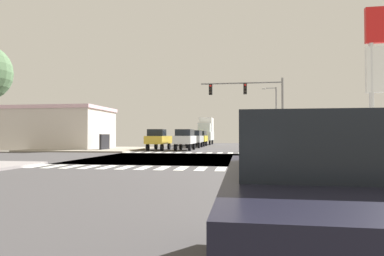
% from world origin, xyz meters
% --- Properties ---
extents(ground, '(90.00, 90.00, 0.05)m').
position_xyz_m(ground, '(0.00, 0.00, -0.03)').
color(ground, '#3F3D3E').
extents(sidewalk_corner_ne, '(12.00, 12.00, 0.14)m').
position_xyz_m(sidewalk_corner_ne, '(13.00, 12.00, 0.07)').
color(sidewalk_corner_ne, gray).
rests_on(sidewalk_corner_ne, ground).
extents(sidewalk_corner_nw, '(12.00, 12.00, 0.14)m').
position_xyz_m(sidewalk_corner_nw, '(-13.00, 12.00, 0.07)').
color(sidewalk_corner_nw, gray).
rests_on(sidewalk_corner_nw, ground).
extents(crosswalk_near, '(13.50, 2.00, 0.01)m').
position_xyz_m(crosswalk_near, '(-0.25, -7.30, 0.00)').
color(crosswalk_near, silver).
rests_on(crosswalk_near, ground).
extents(crosswalk_far, '(13.50, 2.00, 0.01)m').
position_xyz_m(crosswalk_far, '(-0.25, 7.30, 0.00)').
color(crosswalk_far, silver).
rests_on(crosswalk_far, ground).
extents(traffic_signal_mast, '(7.67, 0.55, 7.01)m').
position_xyz_m(traffic_signal_mast, '(5.16, 7.09, 5.21)').
color(traffic_signal_mast, gray).
rests_on(traffic_signal_mast, ground).
extents(street_lamp, '(1.78, 0.32, 7.26)m').
position_xyz_m(street_lamp, '(8.02, 14.68, 4.40)').
color(street_lamp, gray).
rests_on(street_lamp, ground).
extents(bank_building, '(15.72, 8.20, 5.09)m').
position_xyz_m(bank_building, '(-19.05, 13.00, 2.55)').
color(bank_building, beige).
rests_on(bank_building, ground).
extents(box_truck_nearside_1, '(2.40, 7.20, 4.85)m').
position_xyz_m(box_truck_nearside_1, '(-2.00, 34.19, 2.56)').
color(box_truck_nearside_1, black).
rests_on(box_truck_nearside_1, ground).
extents(suv_farside_1, '(1.96, 4.60, 2.34)m').
position_xyz_m(suv_farside_1, '(-2.00, 25.80, 1.39)').
color(suv_farside_1, black).
rests_on(suv_farside_1, ground).
extents(suv_crossing_2, '(1.96, 4.60, 2.34)m').
position_xyz_m(suv_crossing_2, '(-2.00, 19.97, 1.39)').
color(suv_crossing_2, black).
rests_on(suv_crossing_2, ground).
extents(pickup_leading_1, '(2.00, 5.10, 2.35)m').
position_xyz_m(pickup_leading_1, '(-5.00, 11.97, 1.29)').
color(pickup_leading_1, black).
rests_on(pickup_leading_1, ground).
extents(suv_trailing_4, '(1.96, 4.60, 2.34)m').
position_xyz_m(suv_trailing_4, '(-2.00, 12.30, 1.39)').
color(suv_trailing_4, black).
rests_on(suv_trailing_4, ground).
extents(suv_middle_5, '(1.96, 4.60, 2.34)m').
position_xyz_m(suv_middle_5, '(-5.00, 27.75, 1.39)').
color(suv_middle_5, black).
rests_on(suv_middle_5, ground).
extents(sedan_outer_1, '(1.80, 4.30, 1.88)m').
position_xyz_m(sedan_outer_1, '(5.00, -19.96, 1.12)').
color(sedan_outer_1, black).
rests_on(sedan_outer_1, ground).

